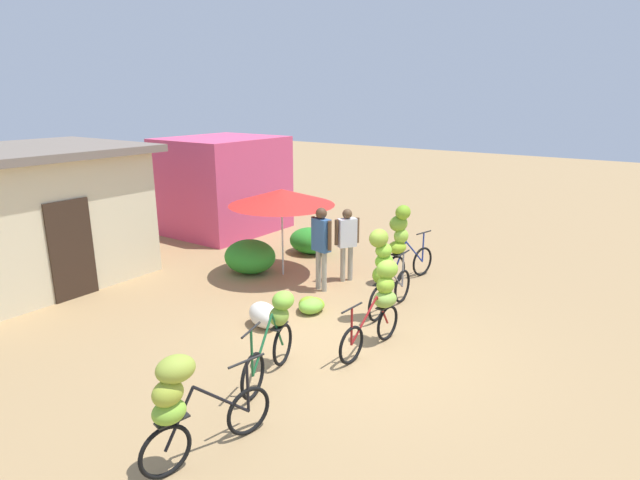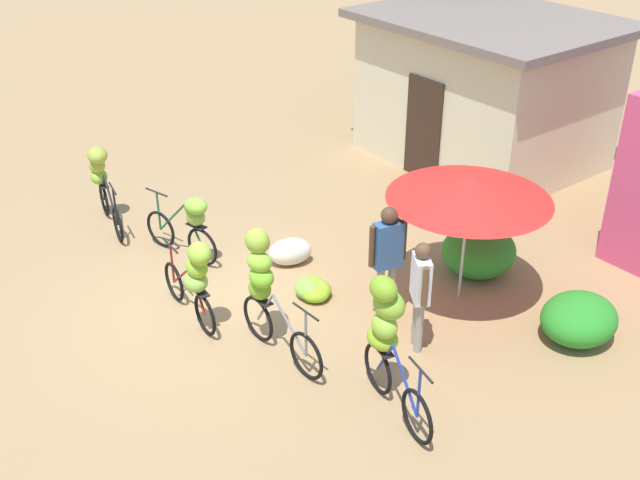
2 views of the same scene
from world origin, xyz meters
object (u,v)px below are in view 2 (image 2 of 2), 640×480
banana_pile_on_ground (313,289)px  produce_sack (290,252)px  building_low (485,89)px  market_umbrella (470,187)px  bicycle_leftmost (102,178)px  bicycle_rightmost (388,332)px  bicycle_near_pile (189,222)px  person_bystander (387,252)px  person_vendor (420,286)px  bicycle_by_shop (265,285)px  bicycle_center_loaded (195,276)px

banana_pile_on_ground → produce_sack: size_ratio=1.04×
building_low → market_umbrella: building_low is taller
bicycle_leftmost → bicycle_rightmost: (6.56, 0.70, 0.19)m
market_umbrella → produce_sack: size_ratio=3.36×
market_umbrella → bicycle_rightmost: 2.76m
bicycle_near_pile → person_bystander: size_ratio=0.89×
bicycle_near_pile → person_vendor: size_ratio=0.97×
market_umbrella → bicycle_by_shop: market_umbrella is taller
bicycle_center_loaded → market_umbrella: bearing=63.4°
market_umbrella → bicycle_center_loaded: size_ratio=1.44×
bicycle_by_shop → bicycle_rightmost: 1.86m
market_umbrella → bicycle_rightmost: bearing=-66.8°
bicycle_leftmost → banana_pile_on_ground: (4.20, 1.40, -0.69)m
bicycle_center_loaded → bicycle_by_shop: bearing=26.5°
bicycle_near_pile → bicycle_center_loaded: bearing=-26.7°
bicycle_near_pile → bicycle_leftmost: bearing=-166.6°
banana_pile_on_ground → person_bystander: size_ratio=0.41×
building_low → bicycle_center_loaded: building_low is taller
building_low → market_umbrella: bearing=-50.9°
bicycle_center_loaded → person_vendor: (2.25, 2.08, 0.16)m
building_low → bicycle_rightmost: size_ratio=2.69×
building_low → bicycle_rightmost: bearing=-56.1°
bicycle_leftmost → banana_pile_on_ground: bicycle_leftmost is taller
market_umbrella → produce_sack: (-2.33, -1.44, -1.59)m
bicycle_near_pile → bicycle_center_loaded: bicycle_center_loaded is taller
person_vendor → person_bystander: bearing=170.7°
banana_pile_on_ground → bicycle_center_loaded: bearing=-103.5°
bicycle_rightmost → market_umbrella: bearing=113.2°
person_vendor → bicycle_near_pile: bearing=-162.3°
market_umbrella → produce_sack: bearing=-148.2°
bicycle_near_pile → person_vendor: (3.91, 1.25, 0.29)m
market_umbrella → bicycle_leftmost: 6.43m
produce_sack → person_vendor: size_ratio=0.43×
bicycle_center_loaded → bicycle_leftmost: bearing=175.1°
bicycle_rightmost → person_bystander: person_bystander is taller
banana_pile_on_ground → bicycle_near_pile: bearing=-156.7°
bicycle_leftmost → bicycle_near_pile: bicycle_leftmost is taller
building_low → person_vendor: 6.91m
produce_sack → person_vendor: person_vendor is taller
bicycle_rightmost → produce_sack: size_ratio=2.51×
market_umbrella → bicycle_center_loaded: market_umbrella is taller
bicycle_leftmost → bicycle_by_shop: (4.78, 0.17, 0.16)m
bicycle_by_shop → bicycle_rightmost: bicycle_rightmost is taller
banana_pile_on_ground → bicycle_rightmost: bearing=-16.3°
building_low → banana_pile_on_ground: 6.50m
bicycle_leftmost → person_vendor: 6.29m
person_vendor → bicycle_center_loaded: bearing=-137.3°
building_low → banana_pile_on_ground: bearing=-70.4°
person_vendor → building_low: bearing=125.2°
building_low → person_bystander: bearing=-60.0°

